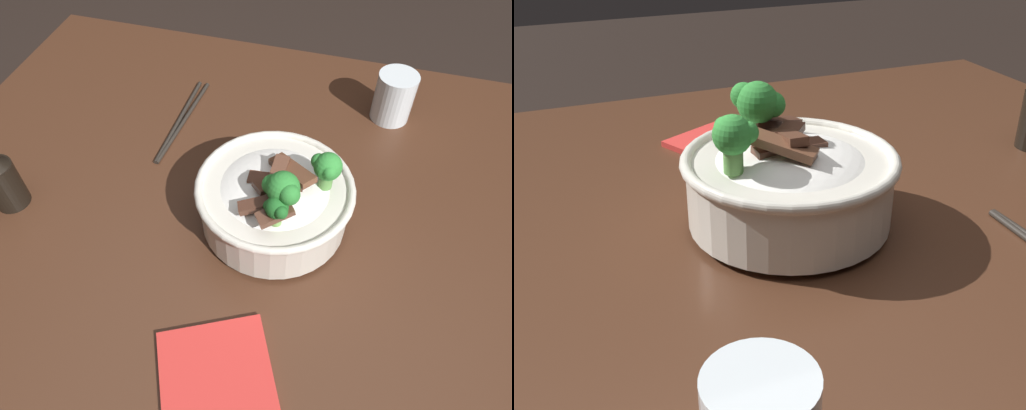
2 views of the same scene
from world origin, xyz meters
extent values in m
cube|color=#472819|center=(0.00, 0.00, 0.74)|extent=(1.15, 0.95, 0.05)
cube|color=#472819|center=(0.49, 0.39, 0.36)|extent=(0.09, 0.09, 0.72)
cylinder|color=silver|center=(-0.03, -0.02, 0.77)|extent=(0.09, 0.09, 0.01)
cylinder|color=silver|center=(-0.03, -0.02, 0.81)|extent=(0.22, 0.22, 0.07)
torus|color=silver|center=(-0.03, -0.02, 0.85)|extent=(0.23, 0.23, 0.01)
ellipsoid|color=white|center=(-0.03, -0.02, 0.83)|extent=(0.19, 0.19, 0.06)
cube|color=#4C2B1E|center=(-0.04, -0.01, 0.87)|extent=(0.06, 0.06, 0.01)
cube|color=brown|center=(-0.05, -0.03, 0.87)|extent=(0.08, 0.07, 0.03)
cube|color=#4C2B1E|center=(-0.04, -0.02, 0.86)|extent=(0.08, 0.03, 0.01)
cube|color=#4C2B1E|center=(-0.05, 0.02, 0.86)|extent=(0.02, 0.06, 0.02)
cube|color=#4C2B1E|center=(-0.03, 0.03, 0.87)|extent=(0.07, 0.04, 0.02)
cube|color=#563323|center=(-0.05, 0.05, 0.87)|extent=(0.05, 0.05, 0.02)
cube|color=#563323|center=(-0.04, -0.02, 0.87)|extent=(0.02, 0.06, 0.02)
cylinder|color=#7AB256|center=(-0.05, 0.05, 0.86)|extent=(0.01, 0.01, 0.02)
sphere|color=#1E6023|center=(-0.05, 0.05, 0.88)|extent=(0.03, 0.03, 0.03)
sphere|color=#1E6023|center=(-0.04, 0.04, 0.88)|extent=(0.02, 0.02, 0.02)
sphere|color=#1E6023|center=(-0.06, 0.06, 0.89)|extent=(0.02, 0.02, 0.02)
cylinder|color=#5B9947|center=(-0.10, -0.03, 0.86)|extent=(0.02, 0.02, 0.03)
sphere|color=green|center=(-0.10, -0.03, 0.89)|extent=(0.04, 0.04, 0.04)
sphere|color=green|center=(-0.09, -0.04, 0.89)|extent=(0.02, 0.02, 0.02)
sphere|color=green|center=(-0.11, -0.02, 0.89)|extent=(0.02, 0.02, 0.02)
cylinder|color=#5B9947|center=(-0.05, 0.02, 0.87)|extent=(0.02, 0.02, 0.03)
sphere|color=#2D8433|center=(-0.05, 0.02, 0.90)|extent=(0.04, 0.04, 0.04)
sphere|color=#2D8433|center=(-0.04, 0.02, 0.89)|extent=(0.03, 0.03, 0.03)
sphere|color=#2D8433|center=(-0.06, 0.04, 0.90)|extent=(0.03, 0.03, 0.03)
cube|color=red|center=(-0.02, 0.23, 0.77)|extent=(0.18, 0.17, 0.01)
camera|label=1|loc=(-0.13, 0.41, 1.35)|focal=33.12mm
camera|label=2|loc=(-0.27, -0.55, 1.11)|focal=43.58mm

